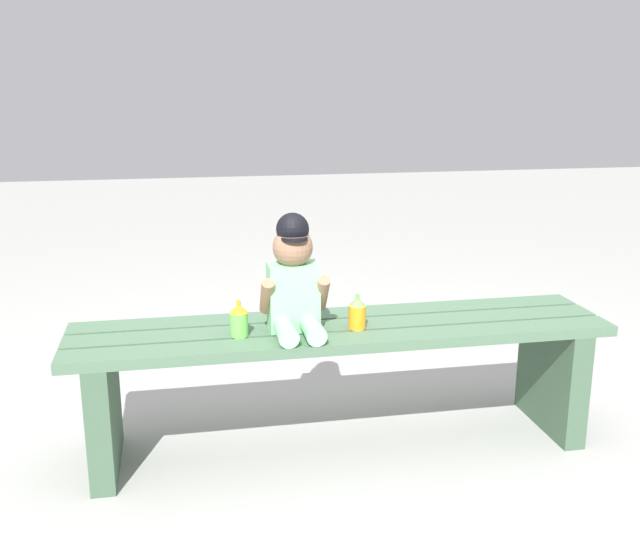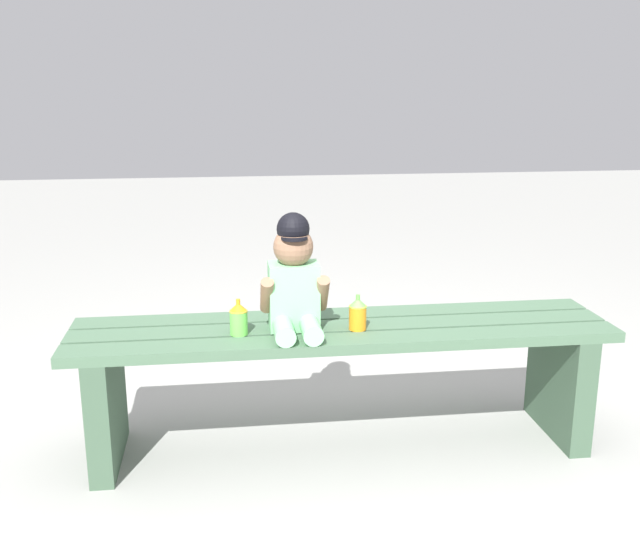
# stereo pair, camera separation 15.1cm
# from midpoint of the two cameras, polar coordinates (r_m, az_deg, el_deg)

# --- Properties ---
(ground_plane) EXTENTS (16.00, 16.00, 0.00)m
(ground_plane) POSITION_cam_midpoint_polar(r_m,az_deg,el_deg) (2.79, -0.03, -12.53)
(ground_plane) COLOR #999993
(park_bench) EXTENTS (1.89, 0.41, 0.46)m
(park_bench) POSITION_cam_midpoint_polar(r_m,az_deg,el_deg) (2.66, -0.03, -6.30)
(park_bench) COLOR #47664C
(park_bench) RESTS_ON ground_plane
(child_figure) EXTENTS (0.23, 0.27, 0.40)m
(child_figure) POSITION_cam_midpoint_polar(r_m,az_deg,el_deg) (2.51, -3.74, -0.05)
(child_figure) COLOR #7FCC8C
(child_figure) RESTS_ON park_bench
(sippy_cup_left) EXTENTS (0.06, 0.06, 0.12)m
(sippy_cup_left) POSITION_cam_midpoint_polar(r_m,az_deg,el_deg) (2.50, -7.97, -3.04)
(sippy_cup_left) COLOR #66CC4C
(sippy_cup_left) RESTS_ON park_bench
(sippy_cup_right) EXTENTS (0.06, 0.06, 0.12)m
(sippy_cup_right) POSITION_cam_midpoint_polar(r_m,az_deg,el_deg) (2.55, 1.19, -2.52)
(sippy_cup_right) COLOR orange
(sippy_cup_right) RESTS_ON park_bench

